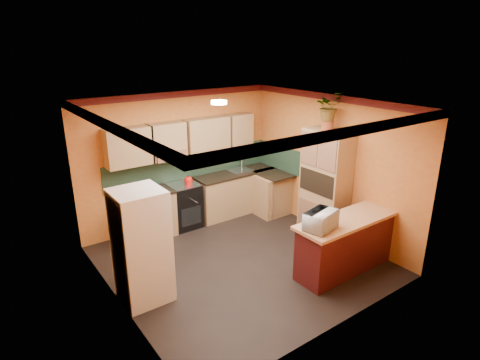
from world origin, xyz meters
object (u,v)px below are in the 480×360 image
stove (184,205)px  fridge (141,246)px  base_cabinets_back (210,199)px  pantry (325,185)px  breakfast_bar (346,246)px  microwave (321,220)px

stove → fridge: size_ratio=0.54×
base_cabinets_back → fridge: bearing=-141.3°
stove → pantry: (1.96, -1.95, 0.59)m
breakfast_bar → base_cabinets_back: bearing=103.6°
base_cabinets_back → microwave: 3.09m
base_cabinets_back → stove: stove is taller
base_cabinets_back → microwave: size_ratio=7.14×
base_cabinets_back → fridge: size_ratio=2.15×
stove → pantry: pantry is taller
fridge → pantry: (3.60, -0.14, 0.20)m
fridge → breakfast_bar: size_ratio=0.94×
fridge → stove: bearing=47.9°
pantry → microwave: bearing=-139.4°
stove → fridge: fridge is taller
breakfast_bar → fridge: bearing=158.0°
pantry → breakfast_bar: bearing=-119.6°
base_cabinets_back → fridge: (-2.26, -1.81, 0.41)m
breakfast_bar → stove: bearing=114.1°
base_cabinets_back → stove: (-0.62, -0.00, 0.02)m
base_cabinets_back → breakfast_bar: size_ratio=2.03×
fridge → microwave: size_ratio=3.33×
microwave → stove: bearing=89.7°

